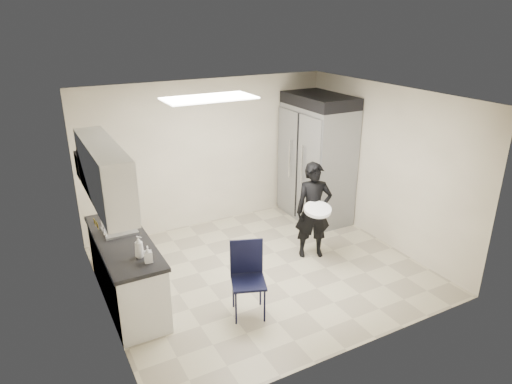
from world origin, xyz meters
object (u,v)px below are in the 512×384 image
commercial_fridge (317,163)px  man_tuxedo (313,211)px  lower_counter (127,272)px  folding_chair (248,282)px

commercial_fridge → man_tuxedo: bearing=-126.7°
lower_counter → commercial_fridge: size_ratio=0.90×
lower_counter → man_tuxedo: man_tuxedo is taller
commercial_fridge → folding_chair: 3.33m
commercial_fridge → folding_chair: commercial_fridge is taller
commercial_fridge → man_tuxedo: size_ratio=1.37×
lower_counter → commercial_fridge: 3.98m
commercial_fridge → folding_chair: size_ratio=2.23×
commercial_fridge → man_tuxedo: commercial_fridge is taller
lower_counter → folding_chair: (1.27, -1.04, 0.04)m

